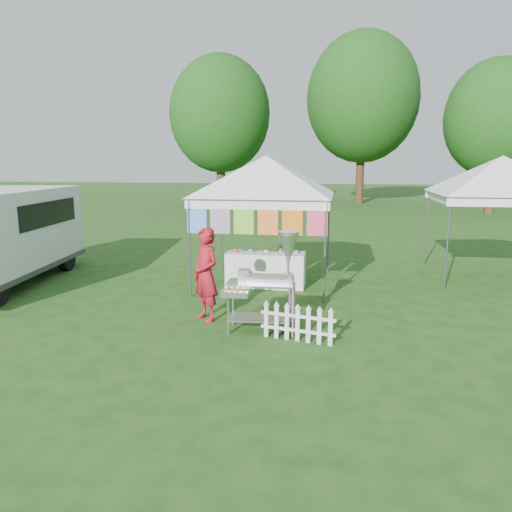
# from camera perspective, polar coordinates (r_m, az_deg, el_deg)

# --- Properties ---
(ground) EXTENTS (120.00, 120.00, 0.00)m
(ground) POSITION_cam_1_polar(r_m,az_deg,el_deg) (8.60, -2.36, -8.65)
(ground) COLOR #1B4714
(ground) RESTS_ON ground
(canopy_main) EXTENTS (4.24, 4.24, 3.45)m
(canopy_main) POSITION_cam_1_polar(r_m,az_deg,el_deg) (11.56, 1.16, 11.38)
(canopy_main) COLOR #59595E
(canopy_main) RESTS_ON ground
(canopy_right) EXTENTS (4.24, 4.24, 3.45)m
(canopy_right) POSITION_cam_1_polar(r_m,az_deg,el_deg) (13.48, 26.41, 10.21)
(canopy_right) COLOR #59595E
(canopy_right) RESTS_ON ground
(tree_left) EXTENTS (6.40, 6.40, 9.53)m
(tree_left) POSITION_cam_1_polar(r_m,az_deg,el_deg) (32.98, -4.13, 15.85)
(tree_left) COLOR #3D2516
(tree_left) RESTS_ON ground
(tree_mid) EXTENTS (7.60, 7.60, 11.52)m
(tree_mid) POSITION_cam_1_polar(r_m,az_deg,el_deg) (36.21, 12.11, 17.25)
(tree_mid) COLOR #3D2516
(tree_mid) RESTS_ON ground
(tree_right) EXTENTS (5.60, 5.60, 8.42)m
(tree_right) POSITION_cam_1_polar(r_m,az_deg,el_deg) (31.15, 25.81, 13.95)
(tree_right) COLOR #3D2516
(tree_right) RESTS_ON ground
(donut_cart) EXTENTS (1.23, 0.89, 1.72)m
(donut_cart) POSITION_cam_1_polar(r_m,az_deg,el_deg) (8.34, 1.73, -2.02)
(donut_cart) COLOR gray
(donut_cart) RESTS_ON ground
(vendor) EXTENTS (0.73, 0.72, 1.70)m
(vendor) POSITION_cam_1_polar(r_m,az_deg,el_deg) (9.04, -5.76, -2.11)
(vendor) COLOR #A41422
(vendor) RESTS_ON ground
(picket_fence) EXTENTS (1.23, 0.31, 0.56)m
(picket_fence) POSITION_cam_1_polar(r_m,az_deg,el_deg) (8.10, 4.77, -7.77)
(picket_fence) COLOR silver
(picket_fence) RESTS_ON ground
(display_table) EXTENTS (1.80, 0.70, 0.79)m
(display_table) POSITION_cam_1_polar(r_m,az_deg,el_deg) (11.58, 1.13, -1.53)
(display_table) COLOR white
(display_table) RESTS_ON ground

